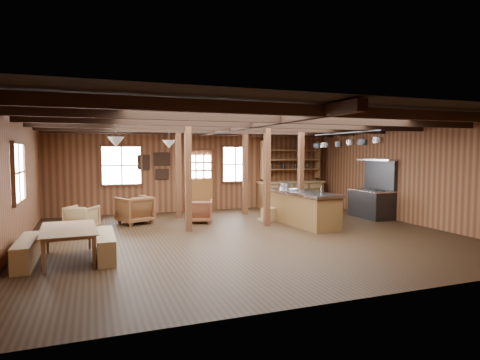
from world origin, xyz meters
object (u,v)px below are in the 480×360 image
Objects in this scene: dining_table at (71,244)px; armchair_b at (200,211)px; commercial_range at (372,198)px; armchair_a at (135,210)px; armchair_c at (82,218)px; kitchen_island at (303,208)px.

armchair_b reaches higher than dining_table.
armchair_a is (-7.03, 1.49, -0.21)m from commercial_range.
armchair_c is at bearing 173.19° from commercial_range.
dining_table is 3.88m from armchair_a.
armchair_a reaches higher than armchair_b.
armchair_b is at bearing 169.11° from commercial_range.
dining_table is 3.08m from armchair_c.
armchair_b is 1.02× the size of armchair_c.
commercial_range is at bearing -172.79° from armchair_b.
commercial_range reaches higher than armchair_a.
kitchen_island is 3.64× the size of armchair_c.
commercial_range is 8.49m from armchair_c.
dining_table is 2.01× the size of armchair_a.
kitchen_island is at bearing 170.16° from armchair_b.
commercial_range reaches higher than armchair_c.
armchair_a is (1.52, 3.57, 0.09)m from dining_table.
kitchen_island reaches higher than armchair_b.
kitchen_island reaches higher than dining_table.
armchair_c is at bearing -4.83° from armchair_a.
kitchen_island is 1.41× the size of commercial_range.
commercial_range is at bearing -79.55° from dining_table.
commercial_range is 5.35m from armchair_b.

